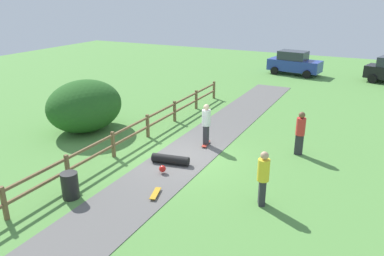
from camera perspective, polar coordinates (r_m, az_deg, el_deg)
name	(u,v)px	position (r m, az deg, el deg)	size (l,w,h in m)	color
ground_plane	(184,157)	(15.66, -1.24, -4.40)	(60.00, 60.00, 0.00)	#568E42
asphalt_path	(184,157)	(15.65, -1.24, -4.37)	(2.40, 28.00, 0.02)	#605E5B
wooden_fence	(131,132)	(16.70, -9.16, -0.60)	(0.12, 18.12, 1.10)	brown
bush_large	(85,106)	(19.04, -15.93, 3.26)	(3.27, 3.92, 2.48)	#23561E
trash_bin	(70,185)	(13.15, -17.98, -8.27)	(0.56, 0.56, 0.90)	black
skater_riding	(206,123)	(16.42, 2.16, 0.82)	(0.44, 0.82, 1.89)	#B23326
skater_fallen	(170,160)	(14.91, -3.38, -4.88)	(1.55, 1.30, 0.36)	black
skateboard_loose	(155,193)	(12.86, -5.57, -9.81)	(0.42, 0.82, 0.08)	#BF8C19
bystander_red	(300,131)	(16.16, 16.08, -0.45)	(0.39, 0.39, 1.87)	#2D2D33
bystander_yellow	(263,176)	(12.08, 10.72, -7.11)	(0.50, 0.50, 1.84)	#2D2D33
parked_car_blue	(294,63)	(32.55, 15.21, 9.49)	(4.38, 2.40, 1.92)	#283D99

